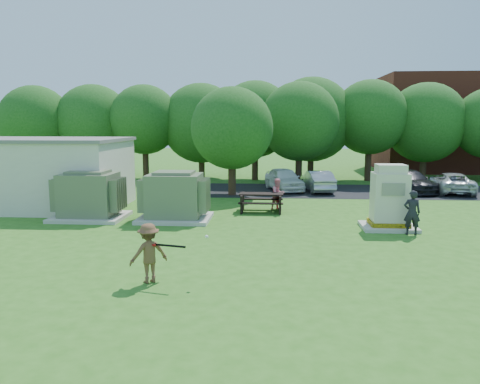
# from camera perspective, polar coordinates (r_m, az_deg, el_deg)

# --- Properties ---
(ground) EXTENTS (120.00, 120.00, 0.00)m
(ground) POSITION_cam_1_polar(r_m,az_deg,el_deg) (15.32, -1.10, -7.03)
(ground) COLOR #2D6619
(ground) RESTS_ON ground
(service_building) EXTENTS (10.00, 5.00, 3.20)m
(service_building) POSITION_cam_1_polar(r_m,az_deg,el_deg) (25.10, -25.38, 1.96)
(service_building) COLOR beige
(service_building) RESTS_ON ground
(service_building_roof) EXTENTS (10.20, 5.20, 0.15)m
(service_building_roof) POSITION_cam_1_polar(r_m,az_deg,el_deg) (24.99, -25.62, 5.77)
(service_building_roof) COLOR slate
(service_building_roof) RESTS_ON service_building
(brick_building) EXTENTS (15.00, 8.00, 8.00)m
(brick_building) POSITION_cam_1_polar(r_m,az_deg,el_deg) (44.89, 26.18, 7.50)
(brick_building) COLOR maroon
(brick_building) RESTS_ON ground
(parking_strip) EXTENTS (20.00, 6.00, 0.01)m
(parking_strip) POSITION_cam_1_polar(r_m,az_deg,el_deg) (29.04, 15.33, 0.08)
(parking_strip) COLOR #232326
(parking_strip) RESTS_ON ground
(transformer_left) EXTENTS (3.00, 2.40, 2.07)m
(transformer_left) POSITION_cam_1_polar(r_m,az_deg,el_deg) (20.98, -17.89, -0.50)
(transformer_left) COLOR beige
(transformer_left) RESTS_ON ground
(transformer_right) EXTENTS (3.00, 2.40, 2.07)m
(transformer_right) POSITION_cam_1_polar(r_m,az_deg,el_deg) (19.89, -7.97, -0.64)
(transformer_right) COLOR beige
(transformer_right) RESTS_ON ground
(generator_cabinet) EXTENTS (2.06, 1.68, 2.51)m
(generator_cabinet) POSITION_cam_1_polar(r_m,az_deg,el_deg) (18.95, 17.75, -1.03)
(generator_cabinet) COLOR beige
(generator_cabinet) RESTS_ON ground
(picnic_table) EXTENTS (2.02, 1.51, 0.86)m
(picnic_table) POSITION_cam_1_polar(r_m,az_deg,el_deg) (21.60, 2.59, -1.00)
(picnic_table) COLOR black
(picnic_table) RESTS_ON ground
(batter) EXTENTS (1.15, 1.03, 1.55)m
(batter) POSITION_cam_1_polar(r_m,az_deg,el_deg) (12.33, -11.07, -7.31)
(batter) COLOR brown
(batter) RESTS_ON ground
(person_by_generator) EXTENTS (0.64, 0.45, 1.66)m
(person_by_generator) POSITION_cam_1_polar(r_m,az_deg,el_deg) (18.23, 20.24, -2.37)
(person_by_generator) COLOR black
(person_by_generator) RESTS_ON ground
(person_at_picnic) EXTENTS (0.91, 0.87, 1.47)m
(person_at_picnic) POSITION_cam_1_polar(r_m,az_deg,el_deg) (22.17, 4.66, -0.26)
(person_at_picnic) COLOR pink
(person_at_picnic) RESTS_ON ground
(car_white) EXTENTS (2.69, 4.33, 1.38)m
(car_white) POSITION_cam_1_polar(r_m,az_deg,el_deg) (28.47, 5.39, 1.57)
(car_white) COLOR white
(car_white) RESTS_ON ground
(car_silver_a) EXTENTS (1.91, 3.96, 1.25)m
(car_silver_a) POSITION_cam_1_polar(r_m,az_deg,el_deg) (28.34, 9.41, 1.34)
(car_silver_a) COLOR #A9AAAE
(car_silver_a) RESTS_ON ground
(car_dark) EXTENTS (2.76, 4.74, 1.29)m
(car_dark) POSITION_cam_1_polar(r_m,az_deg,el_deg) (29.48, 19.96, 1.25)
(car_dark) COLOR black
(car_dark) RESTS_ON ground
(car_silver_b) EXTENTS (2.52, 4.50, 1.19)m
(car_silver_b) POSITION_cam_1_polar(r_m,az_deg,el_deg) (30.08, 24.37, 1.04)
(car_silver_b) COLOR silver
(car_silver_b) RESTS_ON ground
(batting_equipment) EXTENTS (1.55, 0.40, 0.27)m
(batting_equipment) POSITION_cam_1_polar(r_m,az_deg,el_deg) (12.02, -8.26, -6.29)
(batting_equipment) COLOR black
(batting_equipment) RESTS_ON ground
(tree_row) EXTENTS (41.30, 13.30, 7.30)m
(tree_row) POSITION_cam_1_polar(r_m,az_deg,el_deg) (33.20, 4.90, 8.56)
(tree_row) COLOR #47301E
(tree_row) RESTS_ON ground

